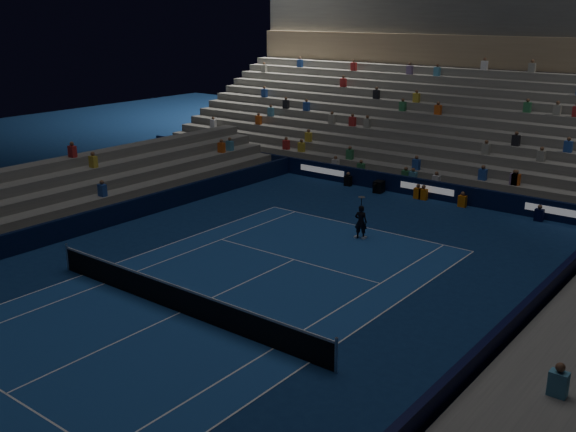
{
  "coord_description": "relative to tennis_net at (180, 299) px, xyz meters",
  "views": [
    {
      "loc": [
        15.7,
        -14.17,
        9.92
      ],
      "look_at": [
        0.0,
        6.0,
        2.0
      ],
      "focal_mm": 41.67,
      "sensor_mm": 36.0,
      "label": 1
    }
  ],
  "objects": [
    {
      "name": "court_surface",
      "position": [
        0.0,
        0.0,
        -0.5
      ],
      "size": [
        10.97,
        23.77,
        0.01
      ],
      "primitive_type": "cube",
      "color": "navy",
      "rests_on": "ground"
    },
    {
      "name": "sponsor_barrier_west",
      "position": [
        -9.7,
        0.0,
        -0.0
      ],
      "size": [
        0.25,
        37.0,
        1.0
      ],
      "primitive_type": "cube",
      "color": "black",
      "rests_on": "ground"
    },
    {
      "name": "ground",
      "position": [
        0.0,
        0.0,
        -0.5
      ],
      "size": [
        90.0,
        90.0,
        0.0
      ],
      "primitive_type": "plane",
      "color": "navy",
      "rests_on": "ground"
    },
    {
      "name": "broadcast_camera",
      "position": [
        -2.68,
        17.79,
        -0.16
      ],
      "size": [
        0.56,
        0.99,
        0.67
      ],
      "color": "black",
      "rests_on": "ground"
    },
    {
      "name": "tennis_net",
      "position": [
        0.0,
        0.0,
        0.0
      ],
      "size": [
        12.9,
        0.1,
        1.1
      ],
      "color": "#B2B2B7",
      "rests_on": "ground"
    },
    {
      "name": "tennis_player",
      "position": [
        0.72,
        10.41,
        0.28
      ],
      "size": [
        0.66,
        0.53,
        1.56
      ],
      "primitive_type": "imported",
      "rotation": [
        0.0,
        0.0,
        3.45
      ],
      "color": "black",
      "rests_on": "ground"
    },
    {
      "name": "sponsor_barrier_east",
      "position": [
        9.7,
        0.0,
        -0.0
      ],
      "size": [
        0.25,
        37.0,
        1.0
      ],
      "primitive_type": "cube",
      "color": "black",
      "rests_on": "ground"
    },
    {
      "name": "sponsor_barrier_far",
      "position": [
        0.0,
        18.5,
        -0.0
      ],
      "size": [
        44.0,
        0.25,
        1.0
      ],
      "primitive_type": "cube",
      "color": "black",
      "rests_on": "ground"
    },
    {
      "name": "grandstand_main",
      "position": [
        0.0,
        27.9,
        2.87
      ],
      "size": [
        44.0,
        15.2,
        11.2
      ],
      "color": "slate",
      "rests_on": "ground"
    }
  ]
}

